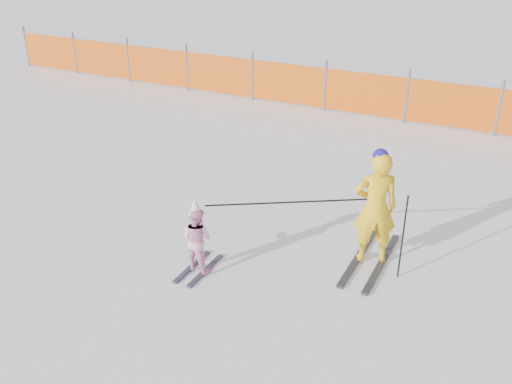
# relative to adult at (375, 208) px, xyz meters

# --- Properties ---
(ground) EXTENTS (120.00, 120.00, 0.00)m
(ground) POSITION_rel_adult_xyz_m (-1.53, -1.05, -0.85)
(ground) COLOR white
(ground) RESTS_ON ground
(adult) EXTENTS (0.71, 1.63, 1.72)m
(adult) POSITION_rel_adult_xyz_m (0.00, 0.00, 0.00)
(adult) COLOR black
(adult) RESTS_ON ground
(child) EXTENTS (0.49, 0.86, 1.11)m
(child) POSITION_rel_adult_xyz_m (-2.06, -1.27, -0.34)
(child) COLOR black
(child) RESTS_ON ground
(ski_poles) EXTENTS (2.43, 1.16, 1.23)m
(ski_poles) POSITION_rel_adult_xyz_m (-0.49, -0.48, 0.00)
(ski_poles) COLOR black
(ski_poles) RESTS_ON ground
(safety_fence) EXTENTS (15.76, 0.06, 1.25)m
(safety_fence) POSITION_rel_adult_xyz_m (-5.19, 6.15, -0.30)
(safety_fence) COLOR #595960
(safety_fence) RESTS_ON ground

